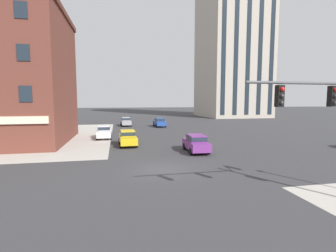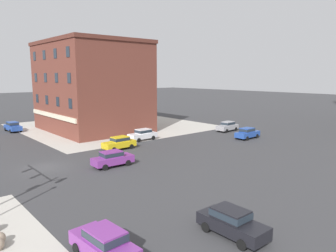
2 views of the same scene
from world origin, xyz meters
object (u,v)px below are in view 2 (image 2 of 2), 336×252
object	(u,v)px
car_main_southbound_far	(13,126)
car_cross_far	(143,134)
car_main_northbound_near	(104,243)
car_cross_eastbound	(119,142)
car_main_southbound_near	(247,133)
car_main_mid	(112,158)
car_cross_westbound	(232,221)
car_parked_curb	(227,126)

from	to	relation	value
car_main_southbound_far	car_cross_far	xyz separation A→B (m)	(20.82, 12.67, 0.00)
car_main_northbound_near	car_cross_eastbound	bearing A→B (deg)	146.10
car_main_southbound_near	car_main_mid	distance (m)	23.65
car_cross_westbound	car_cross_far	xyz separation A→B (m)	(-26.82, 13.01, 0.00)
car_main_southbound_near	car_cross_eastbound	bearing A→B (deg)	-109.69
car_cross_eastbound	car_cross_westbound	distance (m)	25.04
car_parked_curb	car_main_mid	xyz separation A→B (m)	(5.80, -26.58, 0.00)
car_main_southbound_far	car_cross_westbound	size ratio (longest dim) A/B	1.01
car_cross_far	car_cross_westbound	bearing A→B (deg)	-25.88
car_main_southbound_near	car_main_northbound_near	bearing A→B (deg)	-66.41
car_main_mid	car_cross_far	bearing A→B (deg)	130.45
car_cross_eastbound	car_parked_curb	distance (m)	21.74
car_main_northbound_near	car_parked_curb	size ratio (longest dim) A/B	1.00
car_main_southbound_near	car_cross_eastbound	xyz separation A→B (m)	(-6.73, -18.80, 0.00)
car_main_southbound_near	car_parked_curb	distance (m)	6.85
car_main_southbound_far	car_cross_westbound	world-z (taller)	same
car_main_southbound_far	car_cross_westbound	distance (m)	47.64
car_cross_westbound	car_main_southbound_far	bearing A→B (deg)	179.59
car_cross_westbound	car_parked_curb	world-z (taller)	same
car_main_southbound_near	car_main_mid	bearing A→B (deg)	-90.96
car_cross_westbound	car_cross_far	bearing A→B (deg)	154.12
car_main_northbound_near	car_main_southbound_far	xyz separation A→B (m)	(-44.78, 7.42, 0.00)
car_parked_curb	car_main_southbound_near	bearing A→B (deg)	-25.30
car_cross_westbound	car_parked_curb	size ratio (longest dim) A/B	0.98
car_main_mid	car_main_southbound_near	bearing A→B (deg)	89.04
car_main_northbound_near	car_cross_eastbound	xyz separation A→B (m)	(-21.14, 14.21, 0.00)
car_main_southbound_far	car_main_mid	distance (m)	30.03
car_main_southbound_near	car_cross_eastbound	distance (m)	19.97
car_cross_far	car_main_northbound_near	bearing A→B (deg)	-39.98
car_cross_westbound	car_main_mid	world-z (taller)	same
car_main_southbound_near	car_cross_westbound	distance (m)	31.16
car_main_northbound_near	car_main_mid	distance (m)	17.52
car_main_southbound_far	car_cross_eastbound	xyz separation A→B (m)	(23.64, 6.79, 0.00)
car_main_northbound_near	car_cross_far	size ratio (longest dim) A/B	1.01
car_main_southbound_near	car_cross_far	world-z (taller)	same
car_main_northbound_near	car_main_mid	xyz separation A→B (m)	(-14.81, 9.36, 0.00)
car_main_southbound_far	car_cross_far	world-z (taller)	same
car_main_mid	car_cross_far	distance (m)	14.11
car_main_northbound_near	car_main_southbound_near	bearing A→B (deg)	113.59
car_main_southbound_near	car_cross_westbound	world-z (taller)	same
car_main_mid	car_cross_far	xyz separation A→B (m)	(-9.15, 10.74, 0.00)
car_main_southbound_near	car_cross_far	bearing A→B (deg)	-126.48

